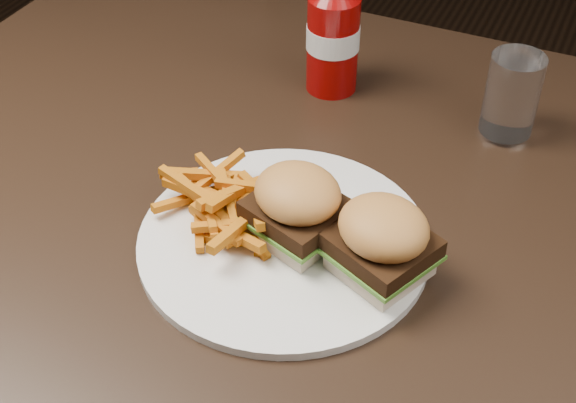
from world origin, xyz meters
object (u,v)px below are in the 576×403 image
at_px(ketchup_bottle, 333,46).
at_px(tumbler, 512,95).
at_px(chair_far, 248,76).
at_px(dining_table, 345,206).
at_px(plate, 284,241).

xyz_separation_m(ketchup_bottle, tumbler, (0.23, -0.01, -0.01)).
bearing_deg(tumbler, chair_far, 142.51).
distance_m(ketchup_bottle, tumbler, 0.23).
bearing_deg(tumbler, ketchup_bottle, 177.82).
bearing_deg(dining_table, chair_far, 125.49).
bearing_deg(ketchup_bottle, tumbler, -2.18).
relative_size(chair_far, tumbler, 4.26).
distance_m(chair_far, plate, 0.90).
bearing_deg(plate, tumbler, 60.68).
distance_m(dining_table, tumbler, 0.24).
distance_m(chair_far, ketchup_bottle, 0.68).
bearing_deg(chair_far, plate, 129.58).
relative_size(dining_table, tumbler, 12.20).
xyz_separation_m(dining_table, chair_far, (-0.45, 0.63, -0.30)).
height_order(chair_far, tumbler, tumbler).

